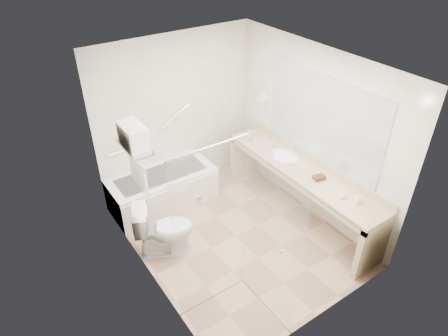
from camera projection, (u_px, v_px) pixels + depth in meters
floor at (236, 236)px, 5.69m from camera, size 3.20×3.20×0.00m
ceiling at (240, 65)px, 4.30m from camera, size 2.60×3.20×0.10m
wall_back at (176, 115)px, 6.09m from camera, size 2.60×0.10×2.50m
wall_front at (334, 236)px, 3.90m from camera, size 2.60×0.10×2.50m
wall_left at (142, 199)px, 4.38m from camera, size 0.10×3.20×2.50m
wall_right at (312, 134)px, 5.60m from camera, size 0.10×3.20×2.50m
bathtub at (163, 189)px, 6.15m from camera, size 1.60×0.73×0.59m
grab_bar_short at (121, 152)px, 5.78m from camera, size 0.40×0.03×0.03m
grab_bar_long at (174, 117)px, 6.04m from camera, size 0.53×0.03×0.33m
shower_enclosure at (240, 236)px, 4.17m from camera, size 0.96×0.91×2.11m
towel_shelf at (134, 143)px, 4.40m from camera, size 0.24×0.55×0.81m
vanity_counter at (301, 181)px, 5.71m from camera, size 0.55×2.70×0.95m
sink at (285, 157)px, 5.90m from camera, size 0.40×0.52×0.14m
faucet at (293, 148)px, 5.91m from camera, size 0.03×0.03×0.14m
mirror at (323, 119)px, 5.33m from camera, size 0.02×2.00×1.20m
hairdryer_unit at (263, 96)px, 6.19m from camera, size 0.08×0.10×0.18m
toilet at (164, 230)px, 5.24m from camera, size 0.89×0.71×0.76m
amenity_basket at (319, 178)px, 5.37m from camera, size 0.18×0.14×0.05m
soap_bottle_a at (358, 201)px, 4.93m from camera, size 0.10×0.16×0.07m
soap_bottle_b at (343, 195)px, 5.02m from camera, size 0.11×0.13×0.09m
water_bottle_left at (273, 152)px, 5.82m from camera, size 0.05×0.05×0.18m
water_bottle_mid at (270, 143)px, 5.98m from camera, size 0.07×0.07×0.22m
water_bottle_right at (252, 134)px, 6.23m from camera, size 0.06×0.06×0.21m
drinking_glass_near at (253, 141)px, 6.16m from camera, size 0.09×0.09×0.08m
drinking_glass_far at (249, 138)px, 6.24m from camera, size 0.08×0.08×0.08m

